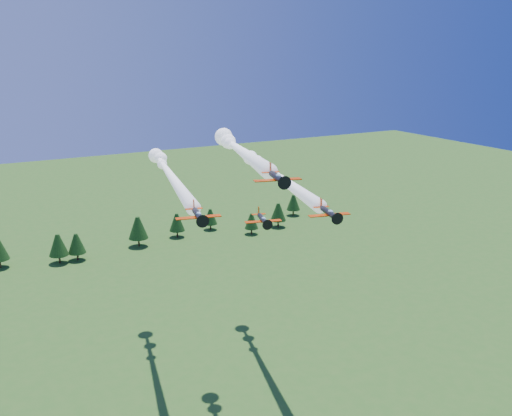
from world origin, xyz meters
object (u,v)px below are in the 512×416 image
plane_lead (238,149)px  plane_right (274,174)px  plane_slot (263,219)px  plane_left (169,173)px

plane_lead → plane_right: plane_lead is taller
plane_right → plane_lead: bearing=-125.0°
plane_right → plane_slot: bearing=-111.4°
plane_left → plane_right: 23.64m
plane_slot → plane_lead: bearing=115.4°
plane_right → plane_slot: (-15.06, -21.59, -2.80)m
plane_left → plane_right: (22.42, -7.42, -1.19)m
plane_left → plane_right: plane_left is taller
plane_left → plane_slot: (7.36, -29.01, -3.99)m
plane_slot → plane_left: bearing=119.9°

